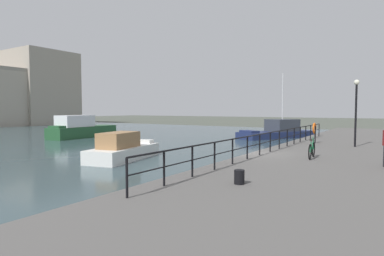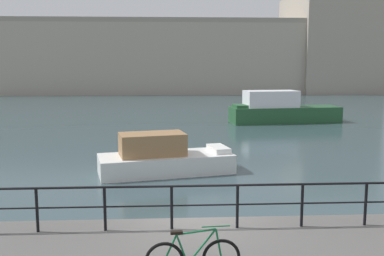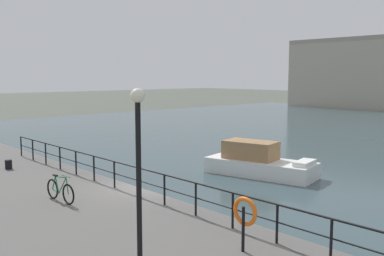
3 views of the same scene
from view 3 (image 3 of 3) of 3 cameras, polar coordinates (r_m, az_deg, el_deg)
The scene contains 7 objects.
ground_plane at distance 17.88m, azimuth -6.77°, elevation -10.67°, with size 240.00×240.00×0.00m, color #4C5147.
moored_green_narrowboat at distance 24.04m, azimuth 8.57°, elevation -4.45°, with size 6.19×3.39×1.82m.
quay_railing at distance 15.65m, azimuth -5.39°, elevation -6.69°, with size 23.48×0.07×1.08m.
parked_bicycle at distance 16.16m, azimuth -16.69°, elevation -7.78°, with size 1.77×0.19×0.98m.
mooring_bollard at distance 22.51m, azimuth -22.65°, elevation -4.36°, with size 0.32×0.32×0.44m, color black.
life_ring_stand at distance 11.23m, azimuth 6.85°, elevation -10.90°, with size 0.75×0.16×1.40m.
quay_lamp_post at distance 9.74m, azimuth -6.95°, elevation -3.36°, with size 0.32×0.32×4.11m.
Camera 3 is at (13.89, -9.89, 5.37)m, focal length 41.22 mm.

